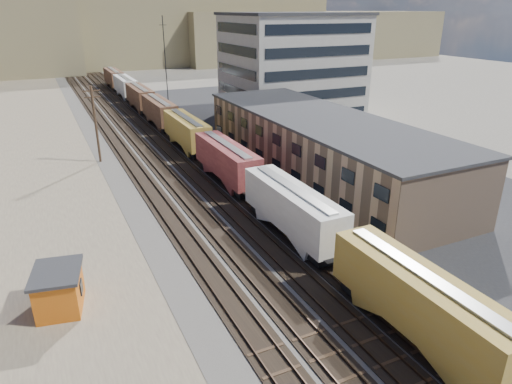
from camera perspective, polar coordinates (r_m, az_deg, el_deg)
name	(u,v)px	position (r m, az deg, el deg)	size (l,w,h in m)	color
ground	(335,328)	(30.87, 9.88, -16.41)	(300.00, 300.00, 0.00)	#6B6356
ballast_bed	(150,140)	(73.33, -13.14, 6.37)	(18.00, 200.00, 0.06)	#4C4742
dirt_yard	(4,179)	(62.43, -29.01, 1.40)	(24.00, 180.00, 0.03)	#756350
asphalt_lot	(322,147)	(68.29, 8.26, 5.57)	(26.00, 120.00, 0.04)	#232326
rail_tracks	(146,140)	(73.20, -13.56, 6.37)	(11.40, 200.00, 0.24)	black
freight_train	(172,120)	(73.81, -10.48, 8.89)	(3.00, 119.74, 4.46)	black
warehouse	(321,146)	(55.55, 8.07, 5.69)	(12.40, 40.40, 7.25)	#A18065
office_tower	(292,66)	(86.24, 4.48, 15.39)	(22.60, 18.60, 18.45)	#9E998E
utility_pole_north	(96,123)	(63.09, -19.42, 8.16)	(2.20, 0.32, 10.00)	#382619
radio_mast	(166,71)	(82.56, -11.18, 14.67)	(1.20, 0.16, 18.00)	black
hills_north	(69,23)	(187.85, -22.31, 18.92)	(265.00, 80.00, 32.00)	brown
maintenance_shed	(59,289)	(33.95, -23.41, -11.10)	(3.80, 4.52, 2.93)	#C35A12
parked_car_blue	(323,127)	(77.63, 8.33, 8.05)	(2.20, 4.78, 1.33)	navy
parked_car_far	(323,124)	(79.16, 8.34, 8.40)	(1.83, 4.54, 1.55)	silver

